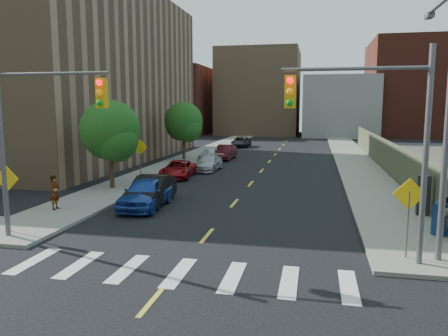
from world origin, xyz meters
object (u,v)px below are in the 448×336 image
at_px(parked_car_black, 151,191).
at_px(parked_car_grey, 241,142).
at_px(parked_car_red, 178,169).
at_px(parked_car_white, 211,154).
at_px(payphone, 423,195).
at_px(pedestrian_east, 446,216).
at_px(mailbox, 442,218).
at_px(parked_car_silver, 208,163).
at_px(pedestrian_west, 55,192).
at_px(parked_car_blue, 146,193).
at_px(parked_car_maroon, 225,152).

distance_m(parked_car_black, parked_car_grey, 33.03).
relative_size(parked_car_red, parked_car_white, 1.18).
bearing_deg(payphone, pedestrian_east, -82.61).
bearing_deg(mailbox, pedestrian_east, -12.43).
height_order(parked_car_silver, pedestrian_west, pedestrian_west).
xyz_separation_m(parked_car_blue, parked_car_white, (-1.30, 19.39, -0.15)).
height_order(payphone, pedestrian_west, payphone).
relative_size(parked_car_blue, payphone, 2.48).
bearing_deg(parked_car_red, pedestrian_east, -44.48).
bearing_deg(pedestrian_west, mailbox, -97.23).
bearing_deg(parked_car_maroon, pedestrian_west, -98.57).
distance_m(parked_car_white, parked_car_grey, 14.34).
xyz_separation_m(parked_car_maroon, payphone, (13.43, -19.88, 0.37)).
bearing_deg(parked_car_maroon, parked_car_silver, -87.79).
distance_m(parked_car_silver, pedestrian_west, 15.46).
bearing_deg(parked_car_grey, pedestrian_east, -70.77).
xyz_separation_m(parked_car_red, pedestrian_east, (14.70, -11.95, 0.30)).
bearing_deg(pedestrian_east, parked_car_black, -20.75).
distance_m(parked_car_silver, parked_car_maroon, 7.43).
relative_size(parked_car_blue, pedestrian_east, 3.01).
xyz_separation_m(parked_car_maroon, parked_car_grey, (-0.66, 13.13, -0.06)).
bearing_deg(pedestrian_west, parked_car_white, -11.66).
bearing_deg(parked_car_blue, pedestrian_west, -158.35).
height_order(parked_car_blue, parked_car_grey, parked_car_blue).
height_order(parked_car_black, mailbox, mailbox).
bearing_deg(parked_car_silver, payphone, -40.24).
bearing_deg(mailbox, parked_car_grey, 93.41).
distance_m(parked_car_maroon, mailbox, 26.77).
relative_size(parked_car_red, parked_car_silver, 1.04).
relative_size(parked_car_blue, parked_car_grey, 0.99).
bearing_deg(payphone, parked_car_blue, -171.44).
relative_size(parked_car_black, parked_car_maroon, 1.07).
relative_size(parked_car_grey, pedestrian_east, 3.05).
height_order(parked_car_blue, mailbox, parked_car_blue).
bearing_deg(parked_car_maroon, parked_car_red, -94.74).
distance_m(parked_car_blue, parked_car_silver, 13.16).
relative_size(parked_car_grey, payphone, 2.51).
bearing_deg(parked_car_maroon, parked_car_black, -88.43).
xyz_separation_m(parked_car_black, parked_car_white, (-1.30, 18.69, -0.12)).
xyz_separation_m(parked_car_silver, mailbox, (13.23, -15.77, 0.22)).
bearing_deg(parked_car_white, parked_car_blue, -81.26).
relative_size(parked_car_grey, pedestrian_west, 2.80).
bearing_deg(parked_car_black, parked_car_silver, 86.50).
height_order(pedestrian_west, pedestrian_east, pedestrian_west).
relative_size(parked_car_silver, payphone, 2.28).
relative_size(parked_car_blue, parked_car_white, 1.23).
relative_size(parked_car_grey, mailbox, 3.30).
bearing_deg(payphone, parked_car_black, -174.45).
height_order(mailbox, payphone, payphone).
distance_m(parked_car_white, mailbox, 26.36).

